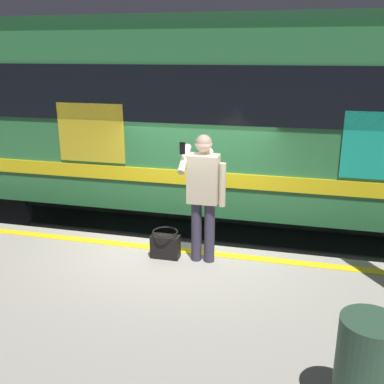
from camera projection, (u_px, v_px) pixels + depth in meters
ground_plane at (184, 292)px, 6.93m from camera, size 26.93×26.93×0.00m
platform at (122, 375)px, 4.54m from camera, size 17.95×4.87×0.86m
safety_line at (178, 250)px, 6.39m from camera, size 17.59×0.16×0.01m
track_rail_near at (207, 245)px, 8.45m from camera, size 23.34×0.08×0.16m
track_rail_far at (220, 218)px, 9.78m from camera, size 23.34×0.08×0.16m
train_carriage at (241, 111)px, 8.26m from camera, size 13.25×3.06×4.00m
passenger at (204, 189)px, 5.78m from camera, size 0.57×0.55×1.74m
handbag at (165, 245)px, 6.12m from camera, size 0.39×0.36×0.39m
trash_bin at (365, 372)px, 3.31m from camera, size 0.45×0.45×0.90m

